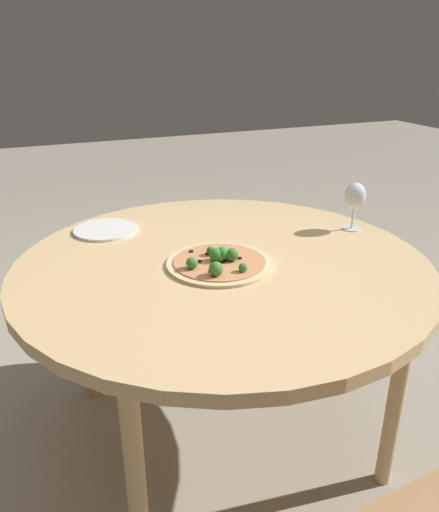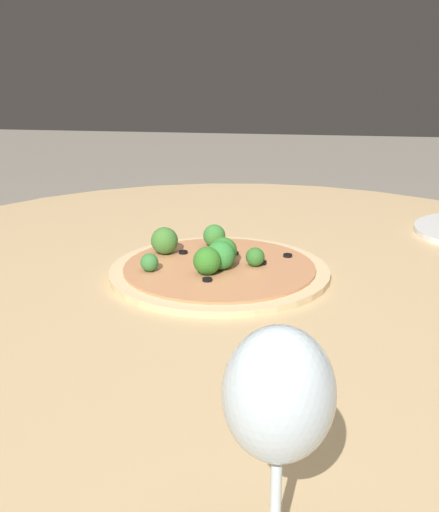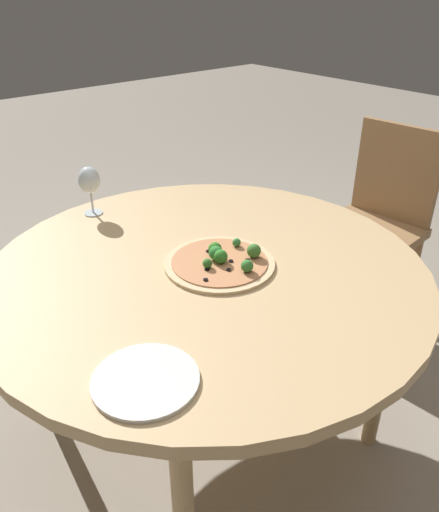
% 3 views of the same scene
% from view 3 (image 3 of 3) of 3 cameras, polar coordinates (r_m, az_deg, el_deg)
% --- Properties ---
extents(ground_plane, '(12.00, 12.00, 0.00)m').
position_cam_3_polar(ground_plane, '(1.93, -1.23, -19.28)').
color(ground_plane, gray).
extents(dining_table, '(1.31, 1.31, 0.70)m').
position_cam_3_polar(dining_table, '(1.50, -1.49, -2.76)').
color(dining_table, tan).
rests_on(dining_table, ground_plane).
extents(chair, '(0.43, 0.43, 0.90)m').
position_cam_3_polar(chair, '(2.32, 17.46, 3.95)').
color(chair, '#997047').
rests_on(chair, ground_plane).
extents(pizza, '(0.33, 0.33, 0.06)m').
position_cam_3_polar(pizza, '(1.47, 0.22, -0.57)').
color(pizza, '#DBBC89').
rests_on(pizza, dining_table).
extents(wine_glass, '(0.08, 0.08, 0.17)m').
position_cam_3_polar(wine_glass, '(1.81, -14.67, 8.25)').
color(wine_glass, silver).
rests_on(wine_glass, dining_table).
extents(plate_near, '(0.23, 0.23, 0.01)m').
position_cam_3_polar(plate_near, '(1.10, -8.45, -13.84)').
color(plate_near, silver).
rests_on(plate_near, dining_table).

